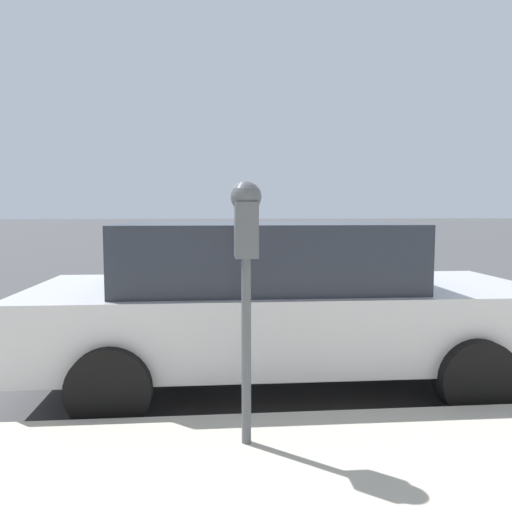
% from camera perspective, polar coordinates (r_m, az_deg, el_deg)
% --- Properties ---
extents(ground_plane, '(220.00, 220.00, 0.00)m').
position_cam_1_polar(ground_plane, '(5.94, -0.90, -10.93)').
color(ground_plane, '#424244').
extents(parking_meter, '(0.21, 0.19, 1.65)m').
position_cam_1_polar(parking_meter, '(3.06, -1.14, 1.35)').
color(parking_meter, '#4C5156').
rests_on(parking_meter, sidewalk).
extents(car_silver, '(2.04, 4.62, 1.53)m').
position_cam_1_polar(car_silver, '(4.72, 2.43, -5.11)').
color(car_silver, '#B7BABF').
rests_on(car_silver, ground_plane).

